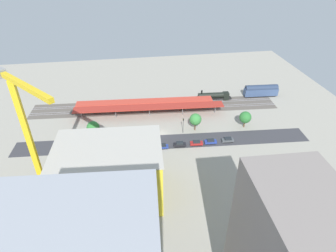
# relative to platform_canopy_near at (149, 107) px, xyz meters

# --- Properties ---
(ground_plane) EXTENTS (175.11, 175.11, 0.00)m
(ground_plane) POSITION_rel_platform_canopy_near_xyz_m (-3.33, 13.99, -4.31)
(ground_plane) COLOR #9E998C
(ground_plane) RESTS_ON ground
(rail_bed) EXTENTS (110.05, 20.03, 0.01)m
(rail_bed) POSITION_rel_platform_canopy_near_xyz_m (-3.33, -7.78, -4.31)
(rail_bed) COLOR #5B544C
(rail_bed) RESTS_ON ground
(street_asphalt) EXTENTS (109.79, 16.01, 0.01)m
(street_asphalt) POSITION_rel_platform_canopy_near_xyz_m (-3.33, 19.67, -4.31)
(street_asphalt) COLOR #38383D
(street_asphalt) RESTS_ON ground
(track_rails) EXTENTS (109.22, 13.61, 0.12)m
(track_rails) POSITION_rel_platform_canopy_near_xyz_m (-3.33, -7.78, -4.13)
(track_rails) COLOR #9E9EA8
(track_rails) RESTS_ON ground
(platform_canopy_near) EXTENTS (63.43, 9.23, 4.50)m
(platform_canopy_near) POSITION_rel_platform_canopy_near_xyz_m (0.00, 0.00, 0.00)
(platform_canopy_near) COLOR #A82D23
(platform_canopy_near) RESTS_ON ground
(platform_canopy_far) EXTENTS (59.74, 8.53, 4.15)m
(platform_canopy_far) POSITION_rel_platform_canopy_near_xyz_m (1.30, -6.17, -0.40)
(platform_canopy_far) COLOR #C63D2D
(platform_canopy_far) RESTS_ON ground
(locomotive) EXTENTS (15.85, 3.62, 5.00)m
(locomotive) POSITION_rel_platform_canopy_near_xyz_m (-31.91, -10.28, -2.53)
(locomotive) COLOR black
(locomotive) RESTS_ON ground
(passenger_coach) EXTENTS (16.25, 4.17, 5.89)m
(passenger_coach) POSITION_rel_platform_canopy_near_xyz_m (-54.60, -10.29, -1.24)
(passenger_coach) COLOR black
(passenger_coach) RESTS_ON ground
(parked_car_0) EXTENTS (4.48, 1.93, 1.80)m
(parked_car_0) POSITION_rel_platform_canopy_near_xyz_m (-26.94, 23.29, -3.51)
(parked_car_0) COLOR black
(parked_car_0) RESTS_ON ground
(parked_car_1) EXTENTS (4.62, 2.10, 1.68)m
(parked_car_1) POSITION_rel_platform_canopy_near_xyz_m (-20.32, 23.28, -3.55)
(parked_car_1) COLOR black
(parked_car_1) RESTS_ON ground
(parked_car_2) EXTENTS (4.77, 2.17, 1.65)m
(parked_car_2) POSITION_rel_platform_canopy_near_xyz_m (-14.95, 23.36, -3.56)
(parked_car_2) COLOR black
(parked_car_2) RESTS_ON ground
(parked_car_3) EXTENTS (4.65, 2.06, 1.83)m
(parked_car_3) POSITION_rel_platform_canopy_near_xyz_m (-8.70, 23.27, -3.50)
(parked_car_3) COLOR black
(parked_car_3) RESTS_ON ground
(parked_car_4) EXTENTS (4.22, 1.99, 1.63)m
(parked_car_4) POSITION_rel_platform_canopy_near_xyz_m (-2.37, 23.44, -3.59)
(parked_car_4) COLOR black
(parked_car_4) RESTS_ON ground
(parked_car_5) EXTENTS (4.54, 1.97, 1.66)m
(parked_car_5) POSITION_rel_platform_canopy_near_xyz_m (3.38, 22.40, -3.57)
(parked_car_5) COLOR black
(parked_car_5) RESTS_ON ground
(parked_car_6) EXTENTS (4.19, 2.11, 1.78)m
(parked_car_6) POSITION_rel_platform_canopy_near_xyz_m (10.50, 23.13, -3.52)
(parked_car_6) COLOR black
(parked_car_6) RESTS_ON ground
(construction_building) EXTENTS (29.64, 20.65, 17.10)m
(construction_building) POSITION_rel_platform_canopy_near_xyz_m (15.25, 43.63, 4.24)
(construction_building) COLOR yellow
(construction_building) RESTS_ON ground
(construction_roof_slab) EXTENTS (30.28, 21.29, 0.40)m
(construction_roof_slab) POSITION_rel_platform_canopy_near_xyz_m (15.25, 43.63, 12.99)
(construction_roof_slab) COLOR #B7B2A8
(construction_roof_slab) RESTS_ON construction_building
(tower_crane) EXTENTS (16.62, 18.73, 37.99)m
(tower_crane) POSITION_rel_platform_canopy_near_xyz_m (34.23, 40.82, 17.60)
(tower_crane) COLOR gray
(tower_crane) RESTS_ON ground
(box_truck_0) EXTENTS (10.52, 3.60, 3.61)m
(box_truck_0) POSITION_rel_platform_canopy_near_xyz_m (15.39, 28.66, -2.56)
(box_truck_0) COLOR black
(box_truck_0) RESTS_ON ground
(box_truck_1) EXTENTS (9.66, 2.55, 3.47)m
(box_truck_1) POSITION_rel_platform_canopy_near_xyz_m (5.79, 27.89, -2.62)
(box_truck_1) COLOR black
(box_truck_1) RESTS_ON ground
(street_tree_0) EXTENTS (4.76, 4.76, 7.87)m
(street_tree_0) POSITION_rel_platform_canopy_near_xyz_m (22.18, 14.32, 1.15)
(street_tree_0) COLOR brown
(street_tree_0) RESTS_ON ground
(street_tree_1) EXTENTS (4.73, 4.73, 6.94)m
(street_tree_1) POSITION_rel_platform_canopy_near_xyz_m (-36.71, 14.55, 0.24)
(street_tree_1) COLOR brown
(street_tree_1) RESTS_ON ground
(street_tree_2) EXTENTS (4.67, 4.67, 7.33)m
(street_tree_2) POSITION_rel_platform_canopy_near_xyz_m (-16.67, 13.70, 0.67)
(street_tree_2) COLOR brown
(street_tree_2) RESTS_ON ground
(traffic_light) EXTENTS (0.50, 0.36, 6.59)m
(traffic_light) POSITION_rel_platform_canopy_near_xyz_m (-11.58, 14.98, 0.06)
(traffic_light) COLOR #333333
(traffic_light) RESTS_ON ground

